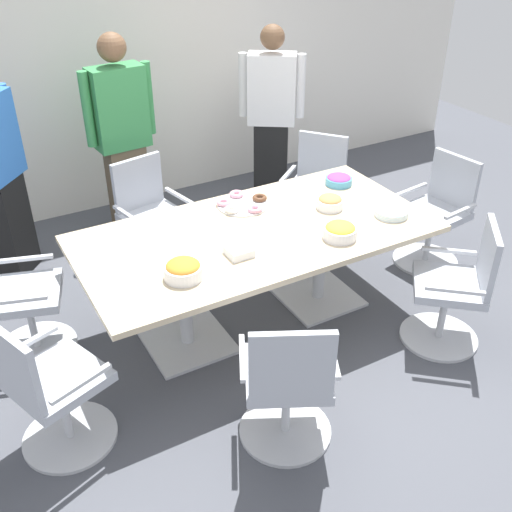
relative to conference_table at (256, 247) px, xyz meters
name	(u,v)px	position (x,y,z in m)	size (l,w,h in m)	color
ground_plane	(256,320)	(0.00, 0.00, -0.63)	(10.00, 10.00, 0.01)	#4C4F56
back_wall	(127,56)	(0.00, 2.40, 0.77)	(8.00, 0.10, 2.80)	white
conference_table	(256,247)	(0.00, 0.00, 0.00)	(2.40, 1.20, 0.75)	#CCB793
office_chair_0	(315,194)	(1.08, 0.85, -0.22)	(0.76, 0.76, 0.91)	silver
office_chair_1	(152,222)	(-0.36, 1.08, -0.22)	(0.64, 0.64, 0.91)	silver
office_chair_2	(18,301)	(-1.53, 0.48, -0.22)	(0.68, 0.68, 0.91)	silver
office_chair_3	(50,392)	(-1.54, -0.47, -0.22)	(0.69, 0.69, 0.91)	silver
office_chair_4	(288,387)	(-0.41, -1.07, -0.22)	(0.73, 0.73, 0.91)	silver
office_chair_5	(456,292)	(1.06, -0.86, -0.22)	(0.76, 0.76, 0.91)	silver
office_chair_6	(436,217)	(1.70, 0.00, -0.22)	(0.61, 0.61, 0.91)	silver
person_standing_1	(123,137)	(-0.35, 1.66, 0.31)	(0.61, 0.26, 1.78)	brown
person_standing_2	(271,115)	(1.10, 1.65, 0.26)	(0.55, 0.43, 1.71)	black
snack_bowl_cookies	(330,202)	(0.63, 0.03, 0.17)	(0.19, 0.19, 0.10)	white
snack_bowl_chips_orange	(183,269)	(-0.65, -0.28, 0.18)	(0.23, 0.23, 0.12)	white
snack_bowl_candy_mix	(339,180)	(0.93, 0.33, 0.16)	(0.21, 0.21, 0.08)	#4C9EC6
snack_bowl_chips_yellow	(340,231)	(0.44, -0.35, 0.18)	(0.23, 0.23, 0.11)	white
donut_platter	(242,203)	(0.10, 0.38, 0.14)	(0.38, 0.38, 0.04)	white
plate_stack	(391,212)	(0.94, -0.28, 0.15)	(0.24, 0.24, 0.05)	white
napkin_pile	(239,251)	(-0.25, -0.22, 0.15)	(0.15, 0.15, 0.05)	white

